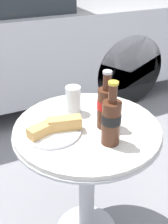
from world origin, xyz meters
The scene contains 5 objects.
bistro_table centered at (0.00, 0.00, 0.52)m, with size 0.63×0.63×0.68m.
cola_bottle_left centered at (0.03, -0.14, 0.78)m, with size 0.07×0.07×0.25m.
cola_bottle_right centered at (0.07, -0.03, 0.78)m, with size 0.07×0.07×0.25m.
drinking_glass centered at (-0.01, 0.13, 0.74)m, with size 0.07×0.07×0.13m.
lunch_plate_near centered at (-0.14, 0.01, 0.70)m, with size 0.24×0.23×0.06m.
Camera 1 is at (-0.43, -0.89, 1.32)m, focal length 45.00 mm.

